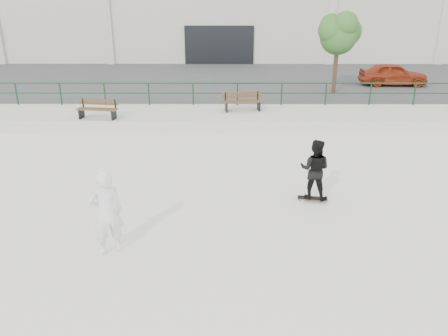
{
  "coord_description": "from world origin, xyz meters",
  "views": [
    {
      "loc": [
        0.47,
        -8.76,
        5.09
      ],
      "look_at": [
        0.43,
        2.0,
        0.87
      ],
      "focal_mm": 35.0,
      "sensor_mm": 36.0,
      "label": 1
    }
  ],
  "objects_px": {
    "red_car": "(393,74)",
    "standing_skater": "(315,169)",
    "bench_left": "(98,109)",
    "skateboard": "(312,198)",
    "seated_skater": "(106,213)",
    "tree": "(339,32)",
    "bench_right": "(242,102)"
  },
  "relations": [
    {
      "from": "red_car",
      "to": "seated_skater",
      "type": "relative_size",
      "value": 1.93
    },
    {
      "from": "bench_right",
      "to": "red_car",
      "type": "relative_size",
      "value": 0.49
    },
    {
      "from": "bench_left",
      "to": "tree",
      "type": "xyz_separation_m",
      "value": [
        10.72,
        5.11,
        2.62
      ]
    },
    {
      "from": "red_car",
      "to": "seated_skater",
      "type": "height_order",
      "value": "seated_skater"
    },
    {
      "from": "bench_left",
      "to": "bench_right",
      "type": "xyz_separation_m",
      "value": [
        5.88,
        1.32,
        0.01
      ]
    },
    {
      "from": "bench_right",
      "to": "red_car",
      "type": "bearing_deg",
      "value": 25.76
    },
    {
      "from": "tree",
      "to": "skateboard",
      "type": "xyz_separation_m",
      "value": [
        -3.24,
        -11.75,
        -3.42
      ]
    },
    {
      "from": "skateboard",
      "to": "bench_right",
      "type": "bearing_deg",
      "value": 110.06
    },
    {
      "from": "standing_skater",
      "to": "seated_skater",
      "type": "xyz_separation_m",
      "value": [
        -4.79,
        -2.52,
        0.03
      ]
    },
    {
      "from": "tree",
      "to": "seated_skater",
      "type": "distance_m",
      "value": 16.58
    },
    {
      "from": "bench_right",
      "to": "skateboard",
      "type": "relative_size",
      "value": 2.2
    },
    {
      "from": "red_car",
      "to": "standing_skater",
      "type": "xyz_separation_m",
      "value": [
        -6.95,
        -13.85,
        -0.21
      ]
    },
    {
      "from": "skateboard",
      "to": "seated_skater",
      "type": "bearing_deg",
      "value": -143.55
    },
    {
      "from": "skateboard",
      "to": "seated_skater",
      "type": "distance_m",
      "value": 5.48
    },
    {
      "from": "skateboard",
      "to": "seated_skater",
      "type": "relative_size",
      "value": 0.43
    },
    {
      "from": "bench_right",
      "to": "tree",
      "type": "xyz_separation_m",
      "value": [
        4.84,
        3.79,
        2.6
      ]
    },
    {
      "from": "red_car",
      "to": "bench_right",
      "type": "bearing_deg",
      "value": 127.36
    },
    {
      "from": "red_car",
      "to": "bench_left",
      "type": "bearing_deg",
      "value": 119.38
    },
    {
      "from": "skateboard",
      "to": "standing_skater",
      "type": "relative_size",
      "value": 0.49
    },
    {
      "from": "red_car",
      "to": "standing_skater",
      "type": "bearing_deg",
      "value": 156.21
    },
    {
      "from": "red_car",
      "to": "seated_skater",
      "type": "bearing_deg",
      "value": 147.22
    },
    {
      "from": "bench_right",
      "to": "standing_skater",
      "type": "bearing_deg",
      "value": -87.35
    },
    {
      "from": "red_car",
      "to": "standing_skater",
      "type": "relative_size",
      "value": 2.23
    },
    {
      "from": "bench_right",
      "to": "standing_skater",
      "type": "relative_size",
      "value": 1.09
    },
    {
      "from": "tree",
      "to": "skateboard",
      "type": "relative_size",
      "value": 4.99
    },
    {
      "from": "bench_right",
      "to": "seated_skater",
      "type": "relative_size",
      "value": 0.94
    },
    {
      "from": "bench_left",
      "to": "skateboard",
      "type": "relative_size",
      "value": 2.12
    },
    {
      "from": "bench_right",
      "to": "tree",
      "type": "bearing_deg",
      "value": 29.29
    },
    {
      "from": "tree",
      "to": "bench_right",
      "type": "bearing_deg",
      "value": -141.97
    },
    {
      "from": "skateboard",
      "to": "seated_skater",
      "type": "xyz_separation_m",
      "value": [
        -4.79,
        -2.52,
        0.86
      ]
    },
    {
      "from": "bench_left",
      "to": "tree",
      "type": "relative_size",
      "value": 0.42
    },
    {
      "from": "skateboard",
      "to": "standing_skater",
      "type": "height_order",
      "value": "standing_skater"
    }
  ]
}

